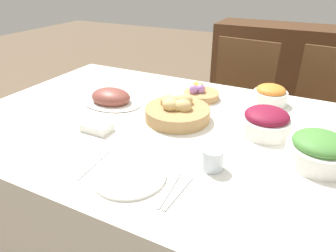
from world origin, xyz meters
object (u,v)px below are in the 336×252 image
(knife, at_px, (170,189))
(bread_basket, at_px, (177,111))
(chair_far_center, at_px, (235,104))
(spoon, at_px, (179,192))
(dinner_plate, at_px, (129,175))
(green_salad_bowl, at_px, (319,150))
(butter_dish, at_px, (97,127))
(sideboard, at_px, (276,74))
(egg_basket, at_px, (200,93))
(carrot_bowl, at_px, (270,95))
(beet_salad_bowl, at_px, (266,122))
(chair_far_right, at_px, (323,121))
(fork, at_px, (94,164))
(drinking_cup, at_px, (212,159))
(ham_platter, at_px, (111,98))

(knife, bearing_deg, bread_basket, 108.32)
(chair_far_center, relative_size, spoon, 5.28)
(chair_far_center, height_order, dinner_plate, chair_far_center)
(green_salad_bowl, xyz_separation_m, butter_dish, (-0.80, -0.15, -0.04))
(green_salad_bowl, height_order, spoon, green_salad_bowl)
(sideboard, xyz_separation_m, egg_basket, (-0.17, -1.59, 0.34))
(egg_basket, xyz_separation_m, knife, (0.18, -0.70, -0.03))
(egg_basket, bearing_deg, green_salad_bowl, -32.88)
(egg_basket, height_order, carrot_bowl, carrot_bowl)
(beet_salad_bowl, xyz_separation_m, dinner_plate, (-0.32, -0.48, -0.04))
(bread_basket, distance_m, dinner_plate, 0.44)
(chair_far_center, relative_size, bread_basket, 3.32)
(chair_far_center, xyz_separation_m, green_salad_bowl, (0.51, -0.94, 0.30))
(chair_far_right, distance_m, chair_far_center, 0.55)
(egg_basket, height_order, fork, egg_basket)
(sideboard, relative_size, beet_salad_bowl, 5.76)
(green_salad_bowl, relative_size, spoon, 1.20)
(spoon, bearing_deg, carrot_bowl, 85.65)
(fork, xyz_separation_m, drinking_cup, (0.36, 0.16, 0.03))
(bread_basket, height_order, ham_platter, bread_basket)
(bread_basket, xyz_separation_m, drinking_cup, (0.26, -0.28, -0.00))
(egg_basket, xyz_separation_m, fork, (-0.11, -0.70, -0.03))
(green_salad_bowl, distance_m, dinner_plate, 0.63)
(bread_basket, relative_size, carrot_bowl, 1.75)
(beet_salad_bowl, bearing_deg, chair_far_right, 73.18)
(beet_salad_bowl, relative_size, butter_dish, 1.66)
(chair_far_center, bearing_deg, dinner_plate, -84.50)
(sideboard, xyz_separation_m, green_salad_bowl, (0.38, -1.95, 0.36))
(ham_platter, bearing_deg, bread_basket, -2.29)
(chair_far_right, height_order, spoon, chair_far_right)
(carrot_bowl, bearing_deg, chair_far_right, 60.80)
(ham_platter, bearing_deg, carrot_bowl, 25.96)
(chair_far_right, relative_size, knife, 5.28)
(green_salad_bowl, relative_size, carrot_bowl, 1.32)
(chair_far_right, xyz_separation_m, sideboard, (-0.43, 1.01, -0.05))
(chair_far_right, height_order, bread_basket, chair_far_right)
(beet_salad_bowl, distance_m, spoon, 0.51)
(egg_basket, distance_m, spoon, 0.73)
(chair_far_center, distance_m, beet_salad_bowl, 0.91)
(ham_platter, height_order, knife, ham_platter)
(bread_basket, relative_size, dinner_plate, 1.19)
(carrot_bowl, distance_m, spoon, 0.80)
(bread_basket, distance_m, beet_salad_bowl, 0.37)
(chair_far_right, xyz_separation_m, green_salad_bowl, (-0.05, -0.94, 0.30))
(egg_basket, xyz_separation_m, carrot_bowl, (0.32, 0.08, 0.02))
(drinking_cup, bearing_deg, chair_far_right, 72.70)
(sideboard, distance_m, drinking_cup, 2.16)
(dinner_plate, bearing_deg, knife, 0.00)
(ham_platter, height_order, dinner_plate, ham_platter)
(ham_platter, xyz_separation_m, green_salad_bowl, (0.92, -0.11, 0.03))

